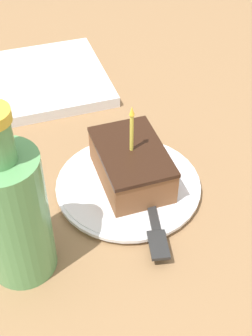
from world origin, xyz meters
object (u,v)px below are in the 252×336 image
plate (126,185)px  bottle (13,212)px  fork (153,215)px  marble_board (32,82)px  cake_slice (131,164)px

plate → bottle: bottle is taller
fork → bottle: (-0.18, -0.01, 0.08)m
fork → marble_board: marble_board is taller
cake_slice → bottle: (-0.17, -0.09, 0.05)m
plate → fork: size_ratio=1.22×
fork → marble_board: bearing=103.9°
plate → cake_slice: (0.01, 0.00, 0.03)m
cake_slice → bottle: size_ratio=0.57×
bottle → marble_board: (0.08, 0.40, -0.09)m
cake_slice → fork: cake_slice is taller
bottle → fork: bearing=3.7°
bottle → cake_slice: bearing=27.4°
plate → fork: fork is taller
plate → fork: bearing=-79.2°
bottle → marble_board: bottle is taller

